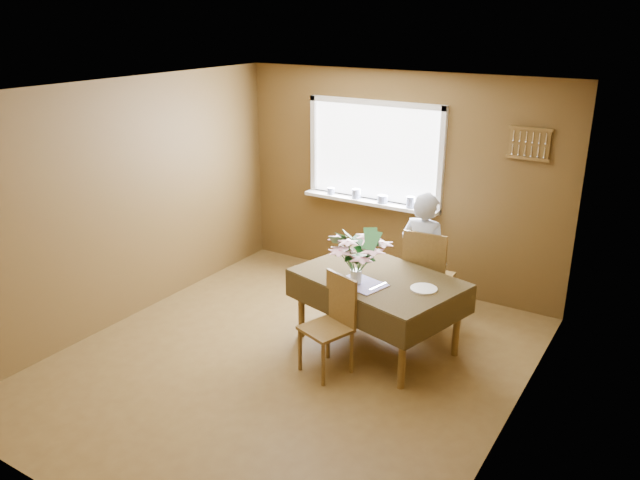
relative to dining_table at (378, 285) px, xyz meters
The scene contains 15 objects.
floor 1.11m from the dining_table, 127.42° to the right, with size 4.50×4.50×0.00m, color brown.
ceiling 2.06m from the dining_table, 127.42° to the right, with size 4.50×4.50×0.00m, color white.
wall_back 1.74m from the dining_table, 109.60° to the left, with size 4.00×4.00×0.00m, color brown.
wall_front 3.07m from the dining_table, 100.45° to the right, with size 4.00×4.00×0.00m, color brown.
wall_left 2.71m from the dining_table, 164.33° to the right, with size 4.50×4.50×0.00m, color brown.
wall_right 1.73m from the dining_table, 26.19° to the right, with size 4.50×4.50×0.00m, color brown.
window_assembly 1.85m from the dining_table, 119.54° to the left, with size 1.72×0.20×1.22m.
spoon_rack 2.13m from the dining_table, 58.96° to the left, with size 0.44×0.05×0.33m.
dining_table is the anchor object (origin of this frame).
chair_far 0.71m from the dining_table, 71.91° to the left, with size 0.48×0.48×1.05m.
chair_near 0.63m from the dining_table, 103.80° to the right, with size 0.49×0.49×0.91m.
seated_woman 0.70m from the dining_table, 75.63° to the left, with size 0.52×0.34×1.43m, color white.
flower_bouquet 0.47m from the dining_table, 112.74° to the right, with size 0.54×0.54×0.46m.
side_plate 0.49m from the dining_table, ahead, with size 0.24×0.24×0.01m, color white.
table_knife 0.26m from the dining_table, 63.49° to the right, with size 0.02×0.23×0.00m, color silver.
Camera 1 is at (2.95, -4.18, 3.09)m, focal length 35.00 mm.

